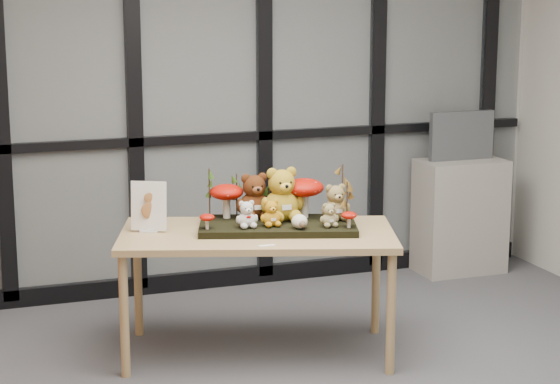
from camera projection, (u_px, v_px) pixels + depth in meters
name	position (u px, v px, depth m)	size (l,w,h in m)	color
room_shell	(347.00, 77.00, 4.43)	(5.00, 5.00, 5.00)	#BAB8B0
glass_partition	(200.00, 84.00, 6.76)	(4.90, 0.06, 2.78)	#2D383F
display_table	(257.00, 243.00, 5.67)	(1.69, 1.20, 0.72)	tan
diorama_tray	(278.00, 226.00, 5.71)	(0.88, 0.44, 0.04)	black
bear_pooh_yellow	(282.00, 191.00, 5.74)	(0.26, 0.23, 0.34)	#AE891D
bear_brown_medium	(254.00, 194.00, 5.79)	(0.22, 0.20, 0.29)	#48210C
bear_tan_back	(335.00, 200.00, 5.76)	(0.17, 0.16, 0.23)	olive
bear_small_yellow	(271.00, 211.00, 5.62)	(0.13, 0.11, 0.17)	#C18213
bear_white_bow	(247.00, 213.00, 5.59)	(0.13, 0.12, 0.17)	silver
bear_beige_small	(329.00, 214.00, 5.61)	(0.11, 0.10, 0.15)	#8E8153
plush_cream_hedgehog	(299.00, 221.00, 5.57)	(0.07, 0.06, 0.09)	#EDE8CF
mushroom_back_left	(227.00, 199.00, 5.81)	(0.19, 0.19, 0.22)	#9D0E05
mushroom_back_right	(304.00, 196.00, 5.82)	(0.23, 0.23, 0.25)	#9D0E05
mushroom_front_left	(207.00, 221.00, 5.56)	(0.08, 0.08, 0.09)	#9D0E05
mushroom_front_right	(349.00, 219.00, 5.59)	(0.09, 0.09, 0.10)	#9D0E05
sprig_green_far_left	(209.00, 194.00, 5.78)	(0.05, 0.05, 0.29)	#1A380C
sprig_green_mid_left	(237.00, 195.00, 5.84)	(0.05, 0.05, 0.25)	#1A380C
sprig_dry_far_right	(342.00, 192.00, 5.78)	(0.05, 0.05, 0.32)	brown
sprig_dry_mid_right	(347.00, 203.00, 5.68)	(0.05, 0.05, 0.24)	brown
sprig_green_centre	(269.00, 198.00, 5.86)	(0.05, 0.05, 0.22)	#1A380C
sign_holder	(149.00, 209.00, 5.63)	(0.19, 0.12, 0.29)	silver
label_card	(267.00, 245.00, 5.36)	(0.09, 0.03, 0.00)	white
cabinet	(460.00, 216.00, 7.37)	(0.62, 0.36, 0.83)	gray
monitor	(462.00, 136.00, 7.27)	(0.50, 0.05, 0.35)	#4B4E52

